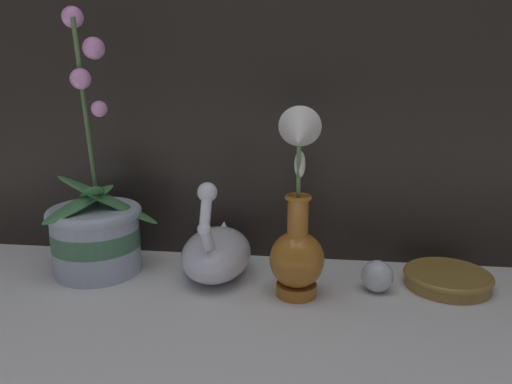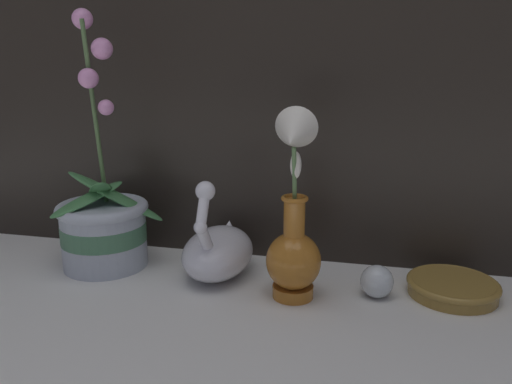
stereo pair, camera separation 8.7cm
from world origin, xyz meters
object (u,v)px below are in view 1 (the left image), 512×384
Objects in this scene: swan_figurine at (217,251)px; glass_sphere at (377,276)px; orchid_potted_plant at (96,228)px; blue_vase at (297,230)px; amber_dish at (448,278)px.

swan_figurine reaches higher than glass_sphere.
orchid_potted_plant is 0.52m from glass_sphere.
swan_figurine is 0.66× the size of blue_vase.
blue_vase is (0.38, -0.06, 0.03)m from orchid_potted_plant.
blue_vase reaches higher than swan_figurine.
blue_vase is (0.15, -0.07, 0.07)m from swan_figurine.
swan_figurine is at bearing 1.82° from orchid_potted_plant.
amber_dish is at bearing 15.56° from blue_vase.
orchid_potted_plant is 1.49× the size of blue_vase.
swan_figurine is 0.18m from blue_vase.
orchid_potted_plant is at bearing 170.78° from blue_vase.
amber_dish is (0.27, 0.07, -0.10)m from blue_vase.
amber_dish is (0.42, 0.01, -0.03)m from swan_figurine.
swan_figurine is 0.29m from glass_sphere.
orchid_potted_plant reaches higher than blue_vase.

